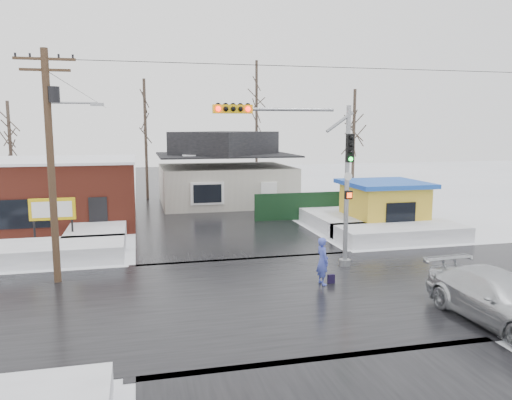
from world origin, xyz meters
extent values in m
plane|color=white|center=(0.00, 0.00, 0.00)|extent=(120.00, 120.00, 0.00)
cube|color=black|center=(0.00, 0.00, 0.01)|extent=(10.00, 120.00, 0.02)
cube|color=black|center=(0.00, 0.00, 0.01)|extent=(120.00, 10.00, 0.02)
cube|color=white|center=(-9.00, 7.00, 0.40)|extent=(7.00, 3.00, 0.80)
cube|color=white|center=(9.00, 7.00, 0.40)|extent=(7.00, 3.00, 0.80)
cube|color=white|center=(-7.00, 12.00, 0.40)|extent=(3.00, 8.00, 0.80)
cube|color=white|center=(7.00, 12.00, 0.40)|extent=(3.00, 8.00, 0.80)
cylinder|color=gray|center=(4.00, 3.00, 3.50)|extent=(0.20, 0.20, 7.00)
cylinder|color=gray|center=(4.00, 3.00, 0.15)|extent=(0.50, 0.50, 0.30)
cylinder|color=gray|center=(1.00, 3.00, 6.80)|extent=(4.60, 0.14, 0.14)
cube|color=gold|center=(-1.00, 3.00, 6.80)|extent=(1.60, 0.28, 0.35)
sphere|color=#FF0C0C|center=(-1.60, 2.84, 6.80)|extent=(0.20, 0.20, 0.20)
sphere|color=#FF0C0C|center=(-0.40, 2.84, 6.80)|extent=(0.20, 0.20, 0.20)
cube|color=black|center=(4.00, 2.80, 5.20)|extent=(0.30, 0.22, 1.20)
sphere|color=#0CE533|center=(4.00, 2.66, 4.75)|extent=(0.18, 0.18, 0.18)
cube|color=black|center=(4.00, 2.80, 3.20)|extent=(0.30, 0.20, 0.35)
cylinder|color=#382619|center=(-8.00, 3.50, 4.50)|extent=(0.28, 0.28, 9.00)
cube|color=#382619|center=(-8.00, 3.50, 8.60)|extent=(2.20, 0.10, 0.10)
cube|color=#382619|center=(-8.00, 3.50, 8.20)|extent=(1.80, 0.10, 0.10)
cylinder|color=black|center=(-7.75, 3.50, 7.30)|extent=(0.44, 0.44, 0.60)
cylinder|color=gray|center=(-7.10, 3.50, 7.00)|extent=(1.80, 0.08, 0.08)
cube|color=gray|center=(-6.20, 3.50, 6.95)|extent=(0.50, 0.22, 0.12)
cube|color=maroon|center=(-11.00, 16.00, 2.00)|extent=(12.00, 8.00, 4.00)
cube|color=white|center=(-11.00, 16.00, 4.05)|extent=(12.20, 8.20, 0.15)
cube|color=black|center=(-11.00, 11.98, 1.40)|extent=(3.00, 0.08, 1.60)
cube|color=black|center=(-7.00, 11.98, 1.10)|extent=(1.00, 0.08, 2.20)
cylinder|color=black|center=(-9.90, 9.50, 0.90)|extent=(0.10, 0.10, 1.80)
cylinder|color=black|center=(-8.10, 9.50, 0.90)|extent=(0.10, 0.10, 1.80)
cube|color=gold|center=(-9.00, 9.50, 2.00)|extent=(2.20, 0.18, 1.10)
cube|color=white|center=(-9.00, 9.39, 2.00)|extent=(1.90, 0.02, 0.80)
cube|color=beige|center=(2.00, 22.00, 1.50)|extent=(10.00, 8.00, 3.00)
cube|color=black|center=(2.00, 22.00, 3.90)|extent=(10.40, 8.40, 0.12)
pyramid|color=black|center=(2.00, 22.00, 4.86)|extent=(9.00, 7.00, 1.80)
cube|color=maroon|center=(5.20, 23.00, 4.90)|extent=(0.70, 0.70, 1.40)
cube|color=white|center=(0.00, 17.95, 1.40)|extent=(2.40, 0.12, 1.60)
cube|color=gold|center=(9.50, 10.00, 1.30)|extent=(4.00, 4.00, 2.60)
cube|color=#183BB4|center=(9.50, 10.00, 2.75)|extent=(4.60, 4.60, 0.25)
cube|color=black|center=(9.50, 7.97, 1.30)|extent=(1.80, 0.06, 1.20)
cube|color=black|center=(6.50, 14.00, 0.90)|extent=(8.00, 0.12, 1.80)
cylinder|color=#332821|center=(-4.00, 26.00, 5.00)|extent=(0.24, 0.24, 10.00)
cylinder|color=#332821|center=(6.00, 28.00, 6.00)|extent=(0.24, 0.24, 12.00)
cylinder|color=#332821|center=(12.00, 20.00, 4.50)|extent=(0.24, 0.24, 9.00)
cylinder|color=#332821|center=(-14.00, 24.00, 4.00)|extent=(0.24, 0.24, 8.00)
imported|color=#4351BE|center=(2.08, 0.77, 0.93)|extent=(0.51, 0.72, 1.86)
imported|color=silver|center=(6.07, -4.16, 0.78)|extent=(2.55, 5.53, 1.57)
cube|color=black|center=(2.47, 0.79, 0.17)|extent=(0.28, 0.13, 0.35)
camera|label=1|loc=(-4.79, -16.88, 6.12)|focal=35.00mm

